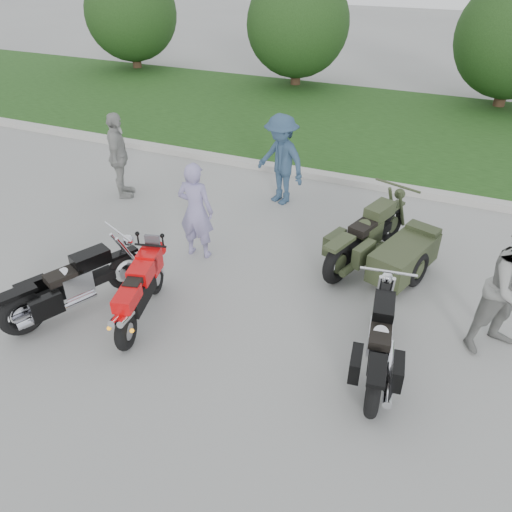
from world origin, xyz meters
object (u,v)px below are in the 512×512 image
at_px(sportbike_red, 139,291).
at_px(person_back, 119,156).
at_px(cruiser_right, 379,345).
at_px(cruiser_sidecar, 387,249).
at_px(person_denim, 281,160).
at_px(cruiser_left, 70,287).
at_px(person_stripe, 196,211).

bearing_deg(sportbike_red, person_back, 115.01).
relative_size(sportbike_red, cruiser_right, 0.82).
bearing_deg(cruiser_sidecar, person_denim, 163.73).
height_order(sportbike_red, person_back, person_back).
relative_size(cruiser_left, person_back, 1.18).
height_order(cruiser_right, cruiser_sidecar, cruiser_sidecar).
relative_size(sportbike_red, person_stripe, 1.03).
relative_size(cruiser_right, person_denim, 1.16).
bearing_deg(person_back, cruiser_left, 176.12).
bearing_deg(person_stripe, cruiser_right, 152.27).
bearing_deg(person_back, person_stripe, -147.90).
height_order(sportbike_red, cruiser_sidecar, cruiser_sidecar).
bearing_deg(person_stripe, person_back, -32.23).
height_order(cruiser_right, person_stripe, person_stripe).
bearing_deg(cruiser_left, cruiser_sidecar, 60.19).
relative_size(cruiser_left, cruiser_sidecar, 0.89).
height_order(sportbike_red, person_denim, person_denim).
bearing_deg(cruiser_left, person_back, 140.06).
height_order(cruiser_left, cruiser_sidecar, cruiser_sidecar).
bearing_deg(cruiser_left, person_denim, 96.75).
height_order(sportbike_red, person_stripe, person_stripe).
bearing_deg(person_stripe, sportbike_red, 89.60).
xyz_separation_m(sportbike_red, person_denim, (0.47, 4.44, 0.44)).
bearing_deg(sportbike_red, cruiser_left, 179.44).
xyz_separation_m(sportbike_red, cruiser_right, (3.40, 0.34, -0.08)).
relative_size(cruiser_left, cruiser_right, 0.98).
bearing_deg(cruiser_sidecar, cruiser_right, -63.07).
bearing_deg(cruiser_left, person_stripe, 91.24).
xyz_separation_m(person_stripe, person_back, (-2.66, 1.45, 0.04)).
xyz_separation_m(cruiser_right, person_back, (-6.17, 3.01, 0.48)).
height_order(cruiser_right, person_back, person_back).
bearing_deg(person_back, cruiser_right, -145.38).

